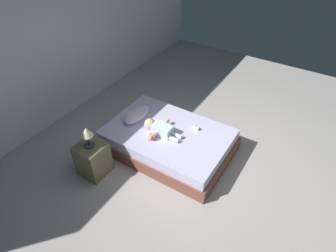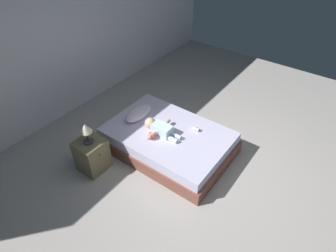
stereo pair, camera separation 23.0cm
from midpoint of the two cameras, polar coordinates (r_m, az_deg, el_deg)
name	(u,v)px [view 2 (the right image)]	position (r m, az deg, el deg)	size (l,w,h in m)	color
ground_plane	(213,179)	(4.17, 10.66, -10.38)	(8.00, 8.00, 0.00)	#A6A09B
wall_behind_bed	(57,34)	(5.03, -20.11, 16.96)	(8.00, 0.12, 2.81)	silver
bed	(168,140)	(4.40, 1.50, -2.93)	(1.27, 1.90, 0.37)	brown
pillow	(138,113)	(4.52, -4.50, 2.57)	(0.54, 0.26, 0.14)	silver
baby	(159,128)	(4.21, -0.26, -0.43)	(0.49, 0.61, 0.17)	white
toothbrush	(159,121)	(4.44, -0.32, 0.89)	(0.03, 0.15, 0.02)	#2693EF
nightstand	(92,155)	(4.18, -13.52, -5.71)	(0.38, 0.41, 0.51)	brown
lamp	(86,130)	(3.87, -14.55, -0.78)	(0.16, 0.16, 0.31)	#333338
toy_block	(152,136)	(4.12, -1.72, -2.08)	(0.11, 0.11, 0.08)	#D2514C
baby_bottle	(196,129)	(4.30, 7.16, -0.61)	(0.06, 0.11, 0.08)	white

